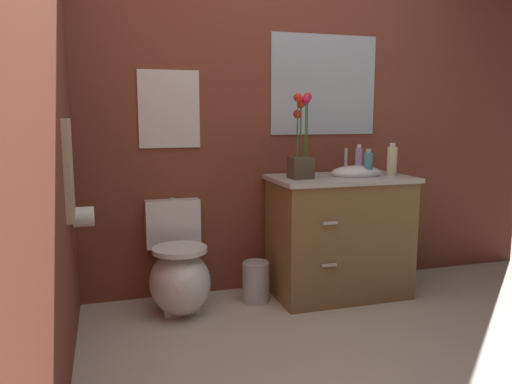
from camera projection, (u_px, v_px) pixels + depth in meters
The scene contains 13 objects.
wall_back at pixel (293, 113), 3.53m from camera, with size 4.02×0.05×2.50m, color brown.
wall_left at pixel (47, 111), 2.07m from camera, with size 0.05×4.24×2.50m, color brown.
toilet at pixel (179, 273), 3.15m from camera, with size 0.38×0.59×0.69m.
vanity_cabinet at pixel (339, 234), 3.41m from camera, with size 0.94×0.56×1.01m.
flower_vase at pixel (301, 152), 3.20m from camera, with size 0.14×0.14×0.55m.
soap_bottle at pixel (359, 161), 3.44m from camera, with size 0.05×0.05×0.21m.
lotion_bottle at pixel (368, 164), 3.31m from camera, with size 0.06×0.06×0.19m.
hand_wash_bottle at pixel (392, 161), 3.39m from camera, with size 0.07×0.07×0.22m.
trash_bin at pixel (256, 281), 3.31m from camera, with size 0.18×0.18×0.27m.
wall_poster at pixel (169, 109), 3.24m from camera, with size 0.40×0.01×0.50m, color silver.
wall_mirror at pixel (324, 85), 3.53m from camera, with size 0.80×0.01×0.70m, color #B2BCC6.
hanging_towel at pixel (69, 170), 2.54m from camera, with size 0.03×0.28×0.52m, color tan.
toilet_paper_roll at pixel (84, 217), 2.74m from camera, with size 0.11×0.11×0.11m, color white.
Camera 1 is at (-1.09, -1.80, 1.23)m, focal length 34.79 mm.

